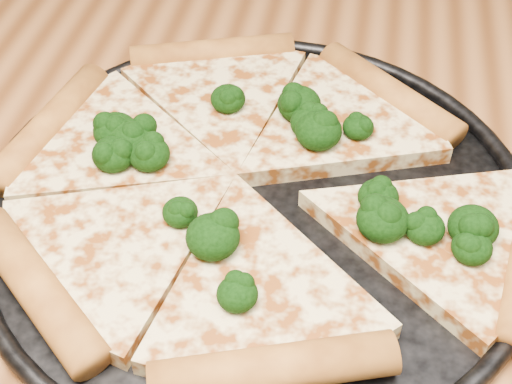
# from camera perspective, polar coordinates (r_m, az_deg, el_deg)

# --- Properties ---
(dining_table) EXTENTS (1.20, 0.90, 0.75)m
(dining_table) POSITION_cam_1_polar(r_m,az_deg,el_deg) (0.59, 1.04, -9.80)
(dining_table) COLOR #955A2E
(dining_table) RESTS_ON ground
(pizza_pan) EXTENTS (0.41, 0.41, 0.02)m
(pizza_pan) POSITION_cam_1_polar(r_m,az_deg,el_deg) (0.53, 0.00, -0.62)
(pizza_pan) COLOR black
(pizza_pan) RESTS_ON dining_table
(pizza) EXTENTS (0.43, 0.38, 0.03)m
(pizza) POSITION_cam_1_polar(r_m,az_deg,el_deg) (0.53, -0.74, 0.99)
(pizza) COLOR beige
(pizza) RESTS_ON pizza_pan
(broccoli_florets) EXTENTS (0.30, 0.22, 0.03)m
(broccoli_florets) POSITION_cam_1_polar(r_m,az_deg,el_deg) (0.52, 1.19, 1.86)
(broccoli_florets) COLOR black
(broccoli_florets) RESTS_ON pizza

